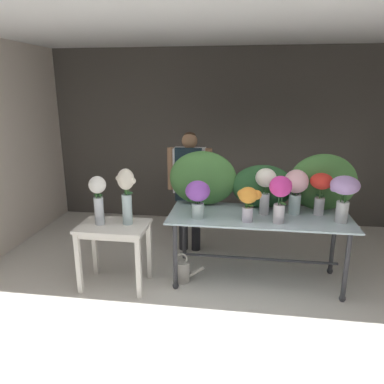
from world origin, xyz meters
The scene contains 17 objects.
ground_plane centered at (0.00, 1.83, 0.00)m, with size 8.05×8.05×0.00m, color silver.
wall_back centered at (0.00, 3.66, 1.37)m, with size 5.74×0.12×2.74m, color #4C4742.
ceiling_slab centered at (0.00, 1.83, 2.80)m, with size 5.86×3.78×0.12m, color silver.
display_table_glass centered at (0.48, 1.62, 0.67)m, with size 1.96×0.80×0.80m.
side_table_white centered at (-1.07, 1.29, 0.62)m, with size 0.74×0.51×0.72m.
florist centered at (-0.40, 2.34, 0.98)m, with size 0.58×0.24×1.60m.
foliage_backdrop centered at (0.44, 1.90, 1.10)m, with size 2.11×0.30×0.64m.
vase_sunset_hydrangea centered at (0.35, 1.40, 1.03)m, with size 0.25×0.20×0.37m.
vase_lilac_roses centered at (1.31, 1.52, 1.12)m, with size 0.29×0.29×0.49m.
vase_scarlet_dahlias centered at (1.12, 1.73, 1.10)m, with size 0.24×0.24×0.46m.
vase_violet_tulips centered at (-0.18, 1.44, 1.05)m, with size 0.26×0.26×0.41m.
vase_blush_ranunculus centered at (0.85, 1.72, 1.10)m, with size 0.30×0.26×0.50m.
vase_magenta_lilies centered at (0.67, 1.41, 1.11)m, with size 0.23×0.23×0.49m.
vase_ivory_snapdragons centered at (0.53, 1.66, 1.13)m, with size 0.22×0.22×0.51m.
vase_white_roses_tall centered at (-1.22, 1.29, 1.04)m, with size 0.19×0.18×0.53m.
vase_cream_lisianthus_tall centered at (-0.92, 1.34, 1.07)m, with size 0.22×0.18×0.61m.
watering_can centered at (-0.36, 1.48, 0.13)m, with size 0.35×0.18×0.34m.
Camera 1 is at (0.29, -2.21, 2.13)m, focal length 34.14 mm.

